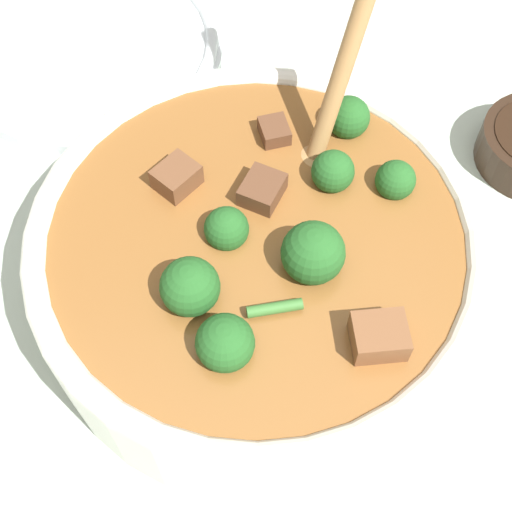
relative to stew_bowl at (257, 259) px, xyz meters
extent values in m
plane|color=#ADBCAD|center=(0.00, 0.00, -0.05)|extent=(4.00, 4.00, 0.00)
cylinder|color=white|center=(0.00, 0.00, -0.01)|extent=(0.29, 0.29, 0.08)
torus|color=white|center=(0.00, 0.00, 0.03)|extent=(0.29, 0.29, 0.02)
cylinder|color=brown|center=(0.00, 0.00, 0.01)|extent=(0.27, 0.27, 0.04)
sphere|color=#235B23|center=(0.01, 0.02, 0.04)|extent=(0.03, 0.03, 0.03)
cylinder|color=#6B9956|center=(0.01, 0.02, 0.02)|extent=(0.01, 0.01, 0.01)
sphere|color=#235B23|center=(-0.06, 0.05, 0.04)|extent=(0.03, 0.03, 0.03)
cylinder|color=#6B9956|center=(-0.06, 0.05, 0.01)|extent=(0.01, 0.01, 0.02)
sphere|color=#235B23|center=(0.00, -0.10, 0.04)|extent=(0.03, 0.03, 0.03)
cylinder|color=#6B9956|center=(0.00, -0.10, 0.02)|extent=(0.01, 0.01, 0.01)
sphere|color=#235B23|center=(0.02, -0.06, 0.04)|extent=(0.03, 0.03, 0.03)
cylinder|color=#6B9956|center=(0.02, -0.06, 0.02)|extent=(0.01, 0.01, 0.01)
sphere|color=#235B23|center=(-0.03, -0.02, 0.04)|extent=(0.04, 0.04, 0.04)
cylinder|color=#6B9956|center=(-0.03, -0.02, 0.01)|extent=(0.01, 0.01, 0.02)
sphere|color=#235B23|center=(0.06, -0.09, 0.04)|extent=(0.03, 0.03, 0.03)
cylinder|color=#6B9956|center=(0.06, -0.09, 0.02)|extent=(0.01, 0.01, 0.01)
sphere|color=#235B23|center=(-0.03, 0.05, 0.04)|extent=(0.04, 0.04, 0.04)
cylinder|color=#6B9956|center=(-0.03, 0.05, 0.02)|extent=(0.01, 0.01, 0.02)
cube|color=brown|center=(0.06, 0.03, 0.04)|extent=(0.03, 0.03, 0.02)
cube|color=brown|center=(-0.09, -0.03, 0.04)|extent=(0.03, 0.04, 0.02)
cube|color=brown|center=(0.03, -0.01, 0.03)|extent=(0.04, 0.04, 0.02)
cube|color=brown|center=(0.07, -0.04, 0.03)|extent=(0.02, 0.02, 0.02)
cylinder|color=#3D7533|center=(-0.05, 0.01, 0.03)|extent=(0.01, 0.03, 0.01)
ellipsoid|color=#A87A47|center=(0.04, -0.06, 0.02)|extent=(0.04, 0.03, 0.01)
cylinder|color=#A87A47|center=(0.07, -0.10, 0.11)|extent=(0.07, 0.09, 0.18)
cylinder|color=white|center=(0.28, 0.04, -0.04)|extent=(0.24, 0.24, 0.01)
torus|color=white|center=(0.28, 0.04, -0.04)|extent=(0.23, 0.23, 0.01)
camera|label=1|loc=(-0.22, 0.09, 0.40)|focal=50.00mm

